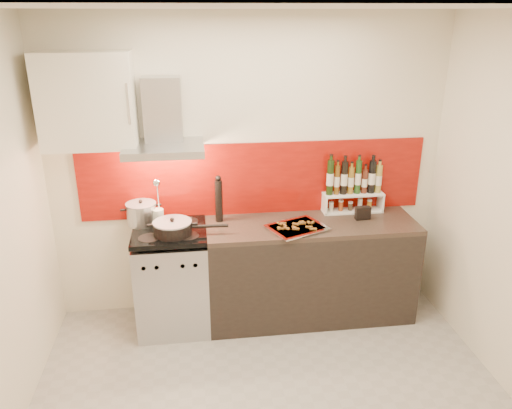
{
  "coord_description": "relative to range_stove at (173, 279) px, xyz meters",
  "views": [
    {
      "loc": [
        -0.48,
        -2.7,
        2.58
      ],
      "look_at": [
        0.0,
        0.95,
        1.15
      ],
      "focal_mm": 35.0,
      "sensor_mm": 36.0,
      "label": 1
    }
  ],
  "objects": [
    {
      "name": "floor",
      "position": [
        0.7,
        -1.1,
        -0.44
      ],
      "size": [
        3.4,
        3.4,
        0.0
      ],
      "primitive_type": "plane",
      "color": "#9E9991",
      "rests_on": "ground"
    },
    {
      "name": "step_shelf",
      "position": [
        1.61,
        0.21,
        0.69
      ],
      "size": [
        0.54,
        0.15,
        0.49
      ],
      "color": "white",
      "rests_on": "counter"
    },
    {
      "name": "utensil_jar",
      "position": [
        -0.09,
        0.09,
        0.59
      ],
      "size": [
        0.09,
        0.14,
        0.44
      ],
      "color": "silver",
      "rests_on": "range_stove"
    },
    {
      "name": "counter",
      "position": [
        1.2,
        0.0,
        0.01
      ],
      "size": [
        1.8,
        0.6,
        0.9
      ],
      "color": "black",
      "rests_on": "ground"
    },
    {
      "name": "backsplash",
      "position": [
        0.75,
        0.29,
        0.78
      ],
      "size": [
        3.0,
        0.02,
        0.64
      ],
      "primitive_type": "cube",
      "color": "maroon",
      "rests_on": "back_wall"
    },
    {
      "name": "range_hood",
      "position": [
        0.0,
        0.14,
        1.3
      ],
      "size": [
        0.62,
        0.5,
        0.61
      ],
      "color": "#B7B7BA",
      "rests_on": "back_wall"
    },
    {
      "name": "saute_pan",
      "position": [
        0.04,
        -0.09,
        0.52
      ],
      "size": [
        0.6,
        0.31,
        0.14
      ],
      "color": "black",
      "rests_on": "range_stove"
    },
    {
      "name": "upper_cabinet",
      "position": [
        -0.55,
        0.13,
        1.51
      ],
      "size": [
        0.7,
        0.35,
        0.72
      ],
      "primitive_type": "cube",
      "color": "white",
      "rests_on": "back_wall"
    },
    {
      "name": "stock_pot",
      "position": [
        -0.23,
        0.15,
        0.56
      ],
      "size": [
        0.25,
        0.25,
        0.22
      ],
      "color": "#B7B7BA",
      "rests_on": "range_stove"
    },
    {
      "name": "baking_tray",
      "position": [
        1.04,
        -0.11,
        0.47
      ],
      "size": [
        0.55,
        0.5,
        0.03
      ],
      "color": "silver",
      "rests_on": "counter"
    },
    {
      "name": "pepper_mill",
      "position": [
        0.42,
        0.15,
        0.66
      ],
      "size": [
        0.06,
        0.06,
        0.41
      ],
      "color": "black",
      "rests_on": "counter"
    },
    {
      "name": "caddy_box",
      "position": [
        1.65,
        0.02,
        0.52
      ],
      "size": [
        0.13,
        0.06,
        0.11
      ],
      "primitive_type": "cube",
      "rotation": [
        0.0,
        0.0,
        0.05
      ],
      "color": "black",
      "rests_on": "counter"
    },
    {
      "name": "back_wall",
      "position": [
        0.7,
        0.3,
        0.86
      ],
      "size": [
        3.4,
        0.02,
        2.6
      ],
      "primitive_type": "cube",
      "color": "silver",
      "rests_on": "ground"
    },
    {
      "name": "range_stove",
      "position": [
        0.0,
        0.0,
        0.0
      ],
      "size": [
        0.6,
        0.6,
        0.91
      ],
      "color": "#B7B7BA",
      "rests_on": "ground"
    },
    {
      "name": "ceiling",
      "position": [
        0.7,
        -1.1,
        2.16
      ],
      "size": [
        3.4,
        2.8,
        0.02
      ],
      "primitive_type": "cube",
      "color": "white",
      "rests_on": "back_wall"
    }
  ]
}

